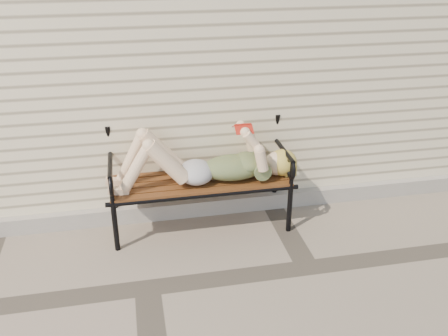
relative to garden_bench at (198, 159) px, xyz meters
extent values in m
plane|color=#7A6E5E|center=(-0.53, -0.87, -0.61)|extent=(80.00, 80.00, 0.00)
cube|color=beige|center=(-0.53, 2.13, 0.89)|extent=(8.00, 4.00, 3.00)
cube|color=#A59F95|center=(-0.53, 0.10, -0.53)|extent=(8.00, 0.10, 0.15)
cylinder|color=black|center=(-0.74, -0.33, -0.38)|extent=(0.04, 0.04, 0.45)
cylinder|color=black|center=(-0.74, 0.12, -0.38)|extent=(0.04, 0.04, 0.45)
cylinder|color=black|center=(0.74, -0.33, -0.38)|extent=(0.04, 0.04, 0.45)
cylinder|color=black|center=(0.74, 0.12, -0.38)|extent=(0.04, 0.04, 0.45)
cube|color=brown|center=(0.00, -0.10, -0.16)|extent=(1.51, 0.49, 0.03)
cylinder|color=black|center=(0.00, -0.33, -0.18)|extent=(1.59, 0.04, 0.04)
cylinder|color=black|center=(0.00, 0.12, -0.18)|extent=(1.59, 0.04, 0.04)
torus|color=black|center=(0.00, 0.23, 0.34)|extent=(0.28, 0.04, 0.28)
ellipsoid|color=#0A324A|center=(0.28, -0.13, -0.04)|extent=(0.54, 0.31, 0.21)
ellipsoid|color=#0A324A|center=(0.40, -0.13, 0.00)|extent=(0.26, 0.30, 0.16)
ellipsoid|color=#99989D|center=(-0.04, -0.13, -0.05)|extent=(0.30, 0.34, 0.19)
sphere|color=beige|center=(0.67, -0.13, -0.04)|extent=(0.22, 0.22, 0.22)
ellipsoid|color=gold|center=(0.72, -0.13, -0.03)|extent=(0.25, 0.25, 0.23)
cube|color=#A11D12|center=(0.36, -0.13, 0.34)|extent=(0.14, 0.02, 0.02)
cube|color=silver|center=(0.36, -0.18, 0.31)|extent=(0.14, 0.09, 0.05)
cube|color=silver|center=(0.36, -0.09, 0.31)|extent=(0.14, 0.09, 0.05)
cube|color=#A11D12|center=(0.36, -0.18, 0.32)|extent=(0.15, 0.09, 0.05)
cube|color=#A11D12|center=(0.36, -0.09, 0.32)|extent=(0.15, 0.09, 0.05)
cylinder|color=tan|center=(-0.61, -0.79, -0.60)|extent=(0.02, 0.09, 0.01)
camera|label=1|loc=(-0.55, -3.87, 1.79)|focal=40.00mm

